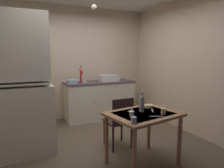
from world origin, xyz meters
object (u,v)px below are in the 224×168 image
Objects in this scene: hutch_cabinet at (17,91)px; teacup_mint at (163,111)px; sink_basin at (109,78)px; chair_far_side at (120,121)px; dining_table at (143,121)px; glass_bottle at (142,103)px; hand_pump at (81,75)px; mixing_bowl_counter at (73,81)px; serving_bowl_wide at (149,106)px.

hutch_cabinet is 26.34× the size of teacup_mint.
sink_basin reaches higher than chair_far_side.
sink_basin reaches higher than dining_table.
chair_far_side is 0.66m from glass_bottle.
hand_pump reaches higher than sink_basin.
chair_far_side is (0.39, -1.59, -0.48)m from mixing_bowl_counter.
chair_far_side is 6.50× the size of serving_bowl_wide.
chair_far_side is at bearing 129.22° from serving_bowl_wide.
chair_far_side is 10.48× the size of teacup_mint.
hand_pump is 1.37× the size of glass_bottle.
chair_far_side is at bearing -84.40° from hand_pump.
hand_pump reaches higher than dining_table.
hand_pump is 2.50m from teacup_mint.
hutch_cabinet reaches higher than sink_basin.
hand_pump is at bearing 22.80° from mixing_bowl_counter.
serving_bowl_wide is at bearing -70.45° from mixing_bowl_counter.
hutch_cabinet is 1.97m from serving_bowl_wide.
teacup_mint is (0.21, -0.16, 0.16)m from dining_table.
hand_pump is 4.76× the size of teacup_mint.
chair_far_side is 3.01× the size of glass_bottle.
mixing_bowl_counter reaches higher than dining_table.
teacup_mint is (1.79, -1.12, -0.22)m from hutch_cabinet.
serving_bowl_wide reaches higher than dining_table.
sink_basin reaches higher than serving_bowl_wide.
sink_basin is at bearing 78.90° from dining_table.
hutch_cabinet is 5.53× the size of hand_pump.
hutch_cabinet is 2.51× the size of chair_far_side.
hand_pump is at bearing 100.40° from teacup_mint.
glass_bottle is (0.48, -2.11, -0.09)m from mixing_bowl_counter.
teacup_mint is at bearing -79.60° from hand_pump.
chair_far_side is at bearing -76.18° from mixing_bowl_counter.
glass_bottle is at bearing -146.49° from serving_bowl_wide.
serving_bowl_wide is at bearing 42.86° from dining_table.
hutch_cabinet is at bearing 150.97° from glass_bottle.
dining_table is 12.93× the size of teacup_mint.
teacup_mint is at bearing -50.62° from glass_bottle.
teacup_mint is (0.68, -2.35, -0.16)m from mixing_bowl_counter.
chair_far_side is (0.17, -1.69, -0.61)m from hand_pump.
dining_table is 0.62m from chair_far_side.
hand_pump reaches higher than glass_bottle.
sink_basin is 0.90m from mixing_bowl_counter.
sink_basin is 1.80m from chair_far_side.
glass_bottle is (-0.42, -2.16, -0.12)m from sink_basin.
chair_far_side is 0.57m from serving_bowl_wide.
glass_bottle is at bearing -83.40° from hand_pump.
hand_pump is 2.14m from serving_bowl_wide.
serving_bowl_wide is 0.46× the size of glass_bottle.
glass_bottle is (0.09, -0.52, 0.40)m from chair_far_side.
sink_basin is 5.37× the size of teacup_mint.
hand_pump is 1.80m from chair_far_side.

